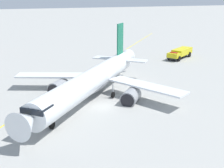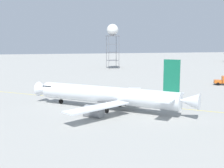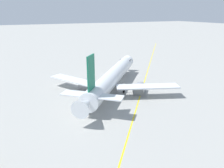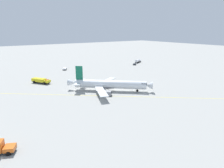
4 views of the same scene
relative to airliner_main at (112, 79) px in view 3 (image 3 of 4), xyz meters
The scene contains 3 objects.
ground_plane 5.11m from the airliner_main, ahead, with size 600.00×600.00×0.00m, color #9E9E99.
airliner_main is the anchor object (origin of this frame).
taxiway_centreline 7.73m from the airliner_main, 127.63° to the right, with size 131.18×107.10×0.01m.
Camera 3 is at (-48.43, 21.23, 18.19)m, focal length 34.36 mm.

